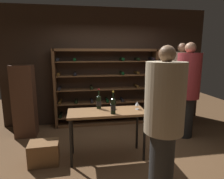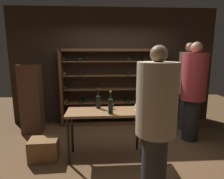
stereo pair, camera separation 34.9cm
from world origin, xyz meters
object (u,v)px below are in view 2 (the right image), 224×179
(wine_bottle_red_label, at_px, (98,101))
(wine_glass_stemmed_center, at_px, (112,103))
(wine_rack, at_px, (112,88))
(wine_bottle_amber_reserve, at_px, (111,106))
(person_bystander_dark_jacket, at_px, (187,83))
(person_guest_blue_shirt, at_px, (193,88))
(wine_glass_stemmed_right, at_px, (136,104))
(tasting_table, at_px, (105,116))
(display_cabinet, at_px, (31,99))
(person_guest_plum_blouse, at_px, (156,116))
(wine_crate, at_px, (44,149))

(wine_bottle_red_label, height_order, wine_glass_stemmed_center, wine_bottle_red_label)
(wine_rack, relative_size, wine_bottle_amber_reserve, 6.82)
(person_bystander_dark_jacket, height_order, person_guest_blue_shirt, person_bystander_dark_jacket)
(wine_rack, bearing_deg, person_guest_blue_shirt, -33.30)
(wine_glass_stemmed_center, xyz_separation_m, wine_glass_stemmed_right, (0.42, -0.12, -0.01))
(tasting_table, bearing_deg, person_bystander_dark_jacket, 30.72)
(person_bystander_dark_jacket, distance_m, display_cabinet, 3.60)
(person_guest_plum_blouse, relative_size, wine_crate, 3.99)
(wine_crate, height_order, wine_bottle_red_label, wine_bottle_red_label)
(person_bystander_dark_jacket, xyz_separation_m, person_guest_plum_blouse, (-1.34, -2.08, -0.08))
(person_bystander_dark_jacket, relative_size, wine_glass_stemmed_center, 13.85)
(wine_rack, relative_size, person_bystander_dark_jacket, 1.26)
(wine_crate, height_order, wine_glass_stemmed_right, wine_glass_stemmed_right)
(wine_rack, relative_size, person_guest_plum_blouse, 1.34)
(wine_crate, height_order, wine_glass_stemmed_center, wine_glass_stemmed_center)
(wine_rack, height_order, person_bystander_dark_jacket, person_bystander_dark_jacket)
(tasting_table, distance_m, wine_glass_stemmed_center, 0.27)
(person_bystander_dark_jacket, xyz_separation_m, wine_crate, (-3.00, -1.18, -0.95))
(wine_crate, relative_size, wine_glass_stemmed_center, 3.26)
(person_guest_plum_blouse, relative_size, wine_bottle_amber_reserve, 5.08)
(wine_bottle_amber_reserve, relative_size, wine_glass_stemmed_center, 2.56)
(display_cabinet, relative_size, wine_bottle_amber_reserve, 4.15)
(person_bystander_dark_jacket, relative_size, person_guest_blue_shirt, 1.00)
(wine_bottle_amber_reserve, bearing_deg, display_cabinet, 142.04)
(person_bystander_dark_jacket, relative_size, display_cabinet, 1.30)
(tasting_table, distance_m, wine_bottle_red_label, 0.31)
(person_guest_plum_blouse, bearing_deg, wine_crate, 114.41)
(wine_glass_stemmed_center, bearing_deg, wine_bottle_red_label, 171.03)
(person_guest_blue_shirt, height_order, wine_glass_stemmed_center, person_guest_blue_shirt)
(display_cabinet, bearing_deg, person_bystander_dark_jacket, -0.55)
(wine_crate, bearing_deg, person_bystander_dark_jacket, 21.49)
(person_bystander_dark_jacket, bearing_deg, wine_rack, 128.79)
(wine_rack, xyz_separation_m, wine_glass_stemmed_right, (0.32, -1.60, 0.00))
(wine_crate, distance_m, display_cabinet, 1.47)
(wine_rack, height_order, wine_glass_stemmed_center, wine_rack)
(person_bystander_dark_jacket, relative_size, wine_crate, 4.24)
(person_guest_plum_blouse, relative_size, wine_bottle_red_label, 5.37)
(wine_crate, bearing_deg, display_cabinet, 115.34)
(person_bystander_dark_jacket, xyz_separation_m, wine_bottle_red_label, (-2.06, -0.98, -0.16))
(person_guest_blue_shirt, bearing_deg, wine_rack, 71.65)
(wine_crate, distance_m, wine_glass_stemmed_right, 1.77)
(wine_rack, distance_m, wine_bottle_amber_reserve, 1.79)
(person_guest_plum_blouse, height_order, wine_crate, person_guest_plum_blouse)
(wine_glass_stemmed_center, bearing_deg, wine_glass_stemmed_right, -15.51)
(person_guest_plum_blouse, height_order, wine_glass_stemmed_center, person_guest_plum_blouse)
(display_cabinet, height_order, wine_bottle_amber_reserve, display_cabinet)
(tasting_table, height_order, person_guest_plum_blouse, person_guest_plum_blouse)
(wine_glass_stemmed_right, bearing_deg, wine_glass_stemmed_center, 164.49)
(person_guest_plum_blouse, relative_size, wine_glass_stemmed_right, 13.63)
(person_guest_plum_blouse, bearing_deg, wine_glass_stemmed_center, 77.28)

